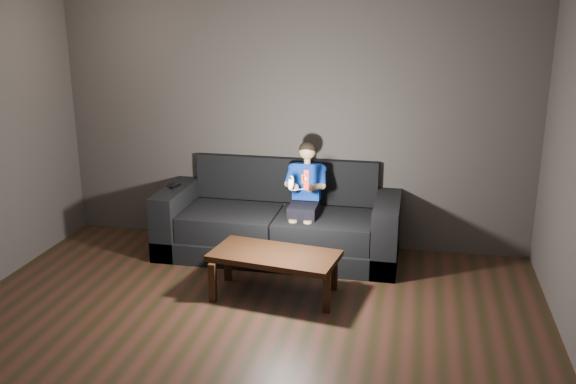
# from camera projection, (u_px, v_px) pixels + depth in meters

# --- Properties ---
(floor) EXTENTS (5.00, 5.00, 0.00)m
(floor) POSITION_uv_depth(u_px,v_px,m) (226.00, 359.00, 4.75)
(floor) COLOR black
(floor) RESTS_ON ground
(back_wall) EXTENTS (5.00, 0.04, 2.70)m
(back_wall) POSITION_uv_depth(u_px,v_px,m) (292.00, 120.00, 6.70)
(back_wall) COLOR #3F3936
(back_wall) RESTS_ON ground
(sofa) EXTENTS (2.46, 1.06, 0.95)m
(sofa) POSITION_uv_depth(u_px,v_px,m) (280.00, 224.00, 6.69)
(sofa) COLOR black
(sofa) RESTS_ON floor
(child) EXTENTS (0.41, 0.51, 1.02)m
(child) POSITION_uv_depth(u_px,v_px,m) (305.00, 188.00, 6.44)
(child) COLOR black
(child) RESTS_ON sofa
(wii_remote_red) EXTENTS (0.05, 0.07, 0.19)m
(wii_remote_red) POSITION_uv_depth(u_px,v_px,m) (306.00, 180.00, 6.00)
(wii_remote_red) COLOR red
(wii_remote_red) RESTS_ON child
(nunchuk_white) EXTENTS (0.08, 0.10, 0.15)m
(nunchuk_white) POSITION_uv_depth(u_px,v_px,m) (291.00, 183.00, 6.04)
(nunchuk_white) COLOR white
(nunchuk_white) RESTS_ON child
(wii_remote_black) EXTENTS (0.07, 0.15, 0.03)m
(wii_remote_black) POSITION_uv_depth(u_px,v_px,m) (175.00, 186.00, 6.71)
(wii_remote_black) COLOR black
(wii_remote_black) RESTS_ON sofa
(coffee_table) EXTENTS (1.18, 0.71, 0.41)m
(coffee_table) POSITION_uv_depth(u_px,v_px,m) (275.00, 259.00, 5.69)
(coffee_table) COLOR black
(coffee_table) RESTS_ON floor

